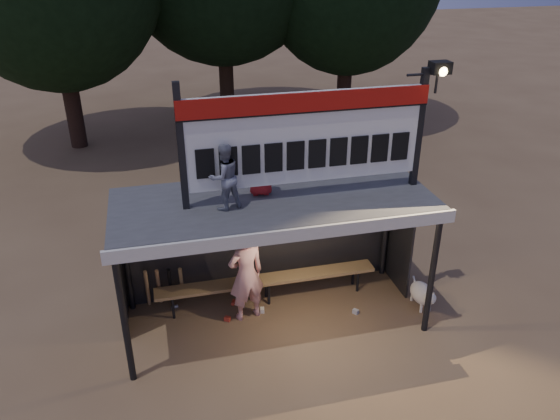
{
  "coord_description": "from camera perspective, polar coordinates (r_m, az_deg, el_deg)",
  "views": [
    {
      "loc": [
        -1.73,
        -7.46,
        5.97
      ],
      "look_at": [
        0.2,
        0.4,
        1.9
      ],
      "focal_mm": 35.0,
      "sensor_mm": 36.0,
      "label": 1
    }
  ],
  "objects": [
    {
      "name": "dugout_shelter",
      "position": [
        8.91,
        -1.01,
        -0.89
      ],
      "size": [
        5.1,
        2.08,
        2.32
      ],
      "color": "#3C3C3F",
      "rests_on": "ground"
    },
    {
      "name": "scoreboard_assembly",
      "position": [
        8.23,
        3.13,
        7.9
      ],
      "size": [
        4.1,
        0.27,
        1.99
      ],
      "color": "black",
      "rests_on": "dugout_shelter"
    },
    {
      "name": "bats",
      "position": [
        9.96,
        -11.97,
        -7.76
      ],
      "size": [
        0.68,
        0.35,
        0.84
      ],
      "color": "#9E7549",
      "rests_on": "ground"
    },
    {
      "name": "ground",
      "position": [
        9.71,
        -0.59,
        -11.24
      ],
      "size": [
        80.0,
        80.0,
        0.0
      ],
      "primitive_type": "plane",
      "color": "brown",
      "rests_on": "ground"
    },
    {
      "name": "bench",
      "position": [
        9.89,
        -1.34,
        -7.35
      ],
      "size": [
        4.0,
        0.35,
        0.48
      ],
      "color": "olive",
      "rests_on": "ground"
    },
    {
      "name": "child_b",
      "position": [
        8.46,
        -2.07,
        4.58
      ],
      "size": [
        0.48,
        0.34,
        0.94
      ],
      "primitive_type": "imported",
      "rotation": [
        0.0,
        0.0,
        3.05
      ],
      "color": "#A91A1D",
      "rests_on": "dugout_shelter"
    },
    {
      "name": "dog",
      "position": [
        10.13,
        14.69,
        -8.49
      ],
      "size": [
        0.36,
        0.81,
        0.49
      ],
      "color": "silver",
      "rests_on": "ground"
    },
    {
      "name": "litter",
      "position": [
        9.85,
        -2.97,
        -10.4
      ],
      "size": [
        3.22,
        1.02,
        0.08
      ],
      "color": "#B9311F",
      "rests_on": "ground"
    },
    {
      "name": "player",
      "position": [
        9.27,
        -3.56,
        -6.74
      ],
      "size": [
        0.71,
        0.55,
        1.74
      ],
      "primitive_type": "imported",
      "rotation": [
        0.0,
        0.0,
        3.38
      ],
      "color": "white",
      "rests_on": "ground"
    },
    {
      "name": "child_a",
      "position": [
        8.02,
        -5.83,
        3.46
      ],
      "size": [
        0.59,
        0.53,
        1.01
      ],
      "primitive_type": "imported",
      "rotation": [
        0.0,
        0.0,
        3.49
      ],
      "color": "slate",
      "rests_on": "dugout_shelter"
    }
  ]
}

